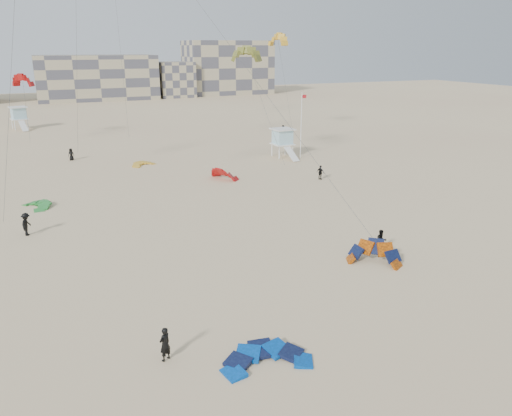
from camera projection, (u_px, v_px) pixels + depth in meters
name	position (u px, v px, depth m)	size (l,w,h in m)	color
ground	(213.00, 351.00, 24.41)	(320.00, 320.00, 0.00)	beige
kite_ground_blue	(266.00, 363.00, 23.48)	(3.89, 4.03, 0.80)	blue
kite_ground_orange	(374.00, 263.00, 34.32)	(3.68, 2.78, 2.44)	orange
kite_ground_green	(37.00, 207.00, 46.32)	(3.12, 3.26, 0.80)	green
kite_ground_red_far	(225.00, 179.00, 56.23)	(3.58, 2.97, 2.20)	#B2111D
kite_ground_yellow	(143.00, 165.00, 62.60)	(2.87, 2.98, 0.70)	gold
kitesurfer_main	(165.00, 344.00, 23.42)	(0.63, 0.41, 1.72)	black
kitesurfer_b	(381.00, 241.00, 35.89)	(0.82, 0.64, 1.69)	black
kitesurfer_c	(26.00, 224.00, 39.08)	(1.19, 0.68, 1.84)	black
kitesurfer_d	(320.00, 173.00, 55.63)	(0.94, 0.39, 1.61)	black
kitesurfer_e	(71.00, 154.00, 65.14)	(0.76, 0.50, 1.56)	black
kitesurfer_f	(283.00, 130.00, 84.37)	(1.47, 0.47, 1.58)	black
kite_fly_olive	(246.00, 56.00, 58.86)	(4.91, 8.42, 13.68)	olive
kite_fly_yellow	(278.00, 41.00, 78.06)	(4.54, 4.50, 15.43)	gold
kite_fly_red	(23.00, 81.00, 75.25)	(5.05, 8.80, 9.58)	#B2111D
lifeguard_tower_near	(282.00, 143.00, 66.86)	(2.84, 5.27, 3.81)	white
lifeguard_tower_far	(19.00, 118.00, 89.47)	(3.38, 5.78, 4.00)	white
flagpole	(301.00, 124.00, 65.41)	(0.70, 0.11, 8.60)	white
condo_mid	(97.00, 77.00, 139.77)	(32.00, 16.00, 12.00)	tan
condo_east	(228.00, 67.00, 156.07)	(26.00, 14.00, 16.00)	tan
condo_fill_right	(175.00, 80.00, 146.68)	(10.00, 10.00, 10.00)	tan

